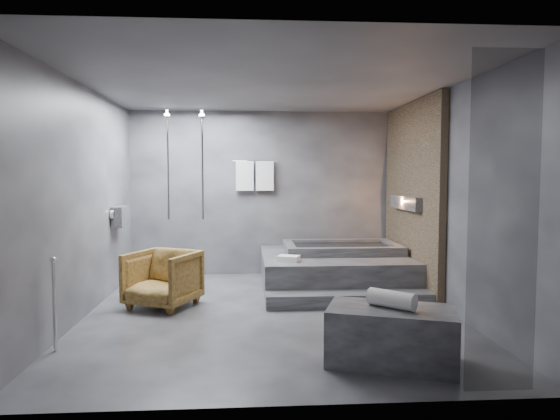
{
  "coord_description": "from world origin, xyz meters",
  "views": [
    {
      "loc": [
        -0.28,
        -6.08,
        1.71
      ],
      "look_at": [
        0.14,
        0.3,
        1.27
      ],
      "focal_mm": 32.0,
      "sensor_mm": 36.0,
      "label": 1
    }
  ],
  "objects": [
    {
      "name": "room",
      "position": [
        0.4,
        0.24,
        1.73
      ],
      "size": [
        5.0,
        5.04,
        2.82
      ],
      "color": "#2C2C2E",
      "rests_on": "ground"
    },
    {
      "name": "tub_deck",
      "position": [
        1.05,
        1.45,
        0.25
      ],
      "size": [
        2.2,
        2.0,
        0.5
      ],
      "primitive_type": "cube",
      "color": "#313133",
      "rests_on": "ground"
    },
    {
      "name": "tub_step",
      "position": [
        1.05,
        0.27,
        0.09
      ],
      "size": [
        2.2,
        0.36,
        0.18
      ],
      "primitive_type": "cube",
      "color": "#313133",
      "rests_on": "ground"
    },
    {
      "name": "concrete_bench",
      "position": [
        1.02,
        -1.72,
        0.26
      ],
      "size": [
        1.28,
        0.96,
        0.51
      ],
      "primitive_type": "cube",
      "rotation": [
        0.0,
        0.0,
        -0.33
      ],
      "color": "#303032",
      "rests_on": "ground"
    },
    {
      "name": "driftwood_chair",
      "position": [
        -1.38,
        0.42,
        0.37
      ],
      "size": [
        1.05,
        1.06,
        0.73
      ],
      "primitive_type": "imported",
      "rotation": [
        0.0,
        0.0,
        -0.44
      ],
      "color": "#493112",
      "rests_on": "ground"
    },
    {
      "name": "rolled_towel",
      "position": [
        1.02,
        -1.71,
        0.59
      ],
      "size": [
        0.43,
        0.41,
        0.16
      ],
      "primitive_type": "cylinder",
      "rotation": [
        0.0,
        1.57,
        -0.74
      ],
      "color": "white",
      "rests_on": "concrete_bench"
    },
    {
      "name": "deck_towel",
      "position": [
        0.3,
        0.87,
        0.54
      ],
      "size": [
        0.35,
        0.3,
        0.08
      ],
      "primitive_type": "cube",
      "rotation": [
        0.0,
        0.0,
        -0.36
      ],
      "color": "white",
      "rests_on": "tub_deck"
    }
  ]
}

